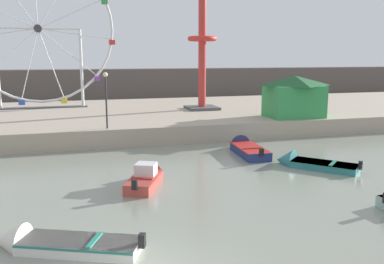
{
  "coord_description": "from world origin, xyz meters",
  "views": [
    {
      "loc": [
        -1.41,
        -10.49,
        6.16
      ],
      "look_at": [
        5.19,
        12.45,
        1.78
      ],
      "focal_mm": 39.01,
      "sensor_mm": 36.0,
      "label": 1
    }
  ],
  "objects": [
    {
      "name": "motorboat_navy_blue",
      "position": [
        9.18,
        13.82,
        0.29
      ],
      "size": [
        1.77,
        4.94,
        1.4
      ],
      "rotation": [
        0.0,
        0.0,
        1.5
      ],
      "color": "navy",
      "rests_on": "ground_plane"
    },
    {
      "name": "distant_town_skyline",
      "position": [
        0.0,
        46.83,
        2.2
      ],
      "size": [
        140.0,
        3.0,
        4.4
      ],
      "primitive_type": "cube",
      "color": "#564C47",
      "rests_on": "ground_plane"
    },
    {
      "name": "drop_tower_red_tower",
      "position": [
        10.09,
        26.13,
        6.87
      ],
      "size": [
        2.8,
        2.8,
        12.88
      ],
      "color": "#BC332D",
      "rests_on": "quay_promenade"
    },
    {
      "name": "promenade_lamp_near",
      "position": [
        0.77,
        17.95,
        3.78
      ],
      "size": [
        0.32,
        0.32,
        3.8
      ],
      "color": "#2D2D33",
      "rests_on": "quay_promenade"
    },
    {
      "name": "motorboat_white_red_stripe",
      "position": [
        -2.32,
        2.87,
        0.21
      ],
      "size": [
        5.02,
        3.17,
        1.24
      ],
      "rotation": [
        0.0,
        0.0,
        2.72
      ],
      "color": "silver",
      "rests_on": "ground_plane"
    },
    {
      "name": "quay_promenade",
      "position": [
        0.0,
        27.16,
        0.64
      ],
      "size": [
        110.0,
        19.81,
        1.29
      ],
      "primitive_type": "cube",
      "color": "tan",
      "rests_on": "ground_plane"
    },
    {
      "name": "ferris_wheel_white_frame",
      "position": [
        -4.14,
        31.16,
        8.4
      ],
      "size": [
        13.87,
        1.2,
        14.17
      ],
      "color": "silver",
      "rests_on": "quay_promenade"
    },
    {
      "name": "motorboat_faded_red",
      "position": [
        1.9,
        8.94,
        0.35
      ],
      "size": [
        2.6,
        3.87,
        1.39
      ],
      "rotation": [
        0.0,
        0.0,
        1.14
      ],
      "color": "#B24238",
      "rests_on": "ground_plane"
    },
    {
      "name": "carnival_booth_green_kiosk",
      "position": [
        15.68,
        19.29,
        3.01
      ],
      "size": [
        4.67,
        3.46,
        3.32
      ],
      "rotation": [
        0.0,
        0.0,
        -0.01
      ],
      "color": "#33934C",
      "rests_on": "quay_promenade"
    },
    {
      "name": "motorboat_teal_painted",
      "position": [
        11.09,
        9.65,
        0.19
      ],
      "size": [
        4.13,
        4.3,
        1.42
      ],
      "rotation": [
        0.0,
        0.0,
        2.32
      ],
      "color": "teal",
      "rests_on": "ground_plane"
    }
  ]
}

